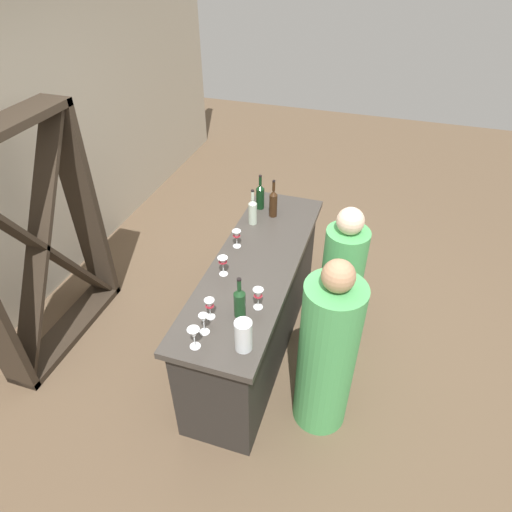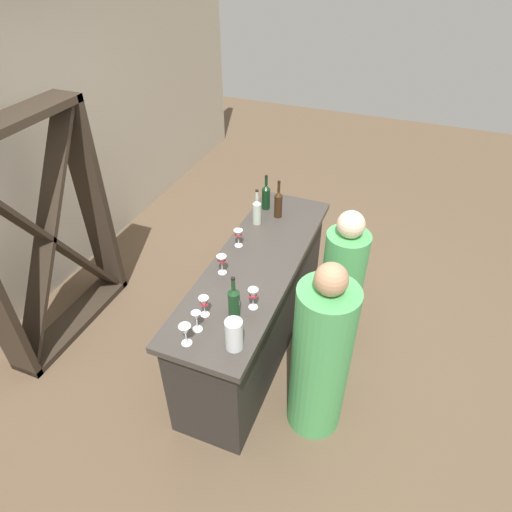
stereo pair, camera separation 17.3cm
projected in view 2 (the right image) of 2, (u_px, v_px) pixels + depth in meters
ground_plane at (256, 344)px, 3.90m from camera, size 12.00×12.00×0.00m
back_wall at (10, 157)px, 3.69m from camera, size 8.00×0.10×2.80m
bar_counter at (256, 306)px, 3.61m from camera, size 2.05×0.62×0.93m
wine_rack at (45, 238)px, 3.52m from camera, size 1.24×0.28×1.93m
wine_bottle_leftmost_olive_green at (234, 301)px, 2.82m from camera, size 0.08×0.08×0.31m
wine_bottle_second_left_clear_pale at (257, 211)px, 3.67m from camera, size 0.07×0.07×0.31m
wine_bottle_center_amber_brown at (278, 203)px, 3.75m from camera, size 0.07×0.07×0.34m
wine_bottle_second_right_dark_green at (266, 196)px, 3.86m from camera, size 0.07×0.07×0.32m
wine_glass_near_left at (253, 296)px, 2.88m from camera, size 0.07×0.07×0.16m
wine_glass_near_center at (196, 317)px, 2.72m from camera, size 0.06×0.06×0.15m
wine_glass_near_right at (185, 331)px, 2.63m from camera, size 0.08×0.08×0.15m
wine_glass_far_left at (204, 303)px, 2.82m from camera, size 0.07×0.07×0.15m
wine_glass_far_center at (222, 261)px, 3.16m from camera, size 0.07×0.07×0.15m
wine_glass_far_right at (238, 235)px, 3.43m from camera, size 0.07×0.07×0.15m
water_pitcher at (234, 335)px, 2.61m from camera, size 0.11×0.11×0.21m
person_left_guest at (340, 295)px, 3.44m from camera, size 0.37×0.37×1.41m
person_center_guest at (320, 359)px, 2.94m from camera, size 0.50×0.50×1.45m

